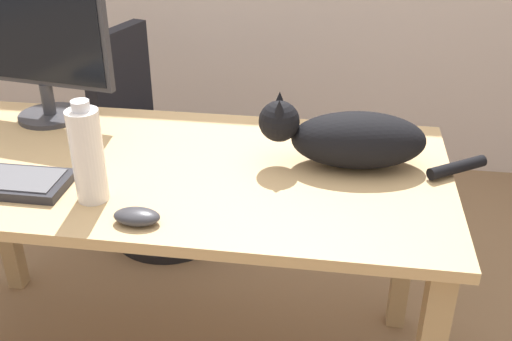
% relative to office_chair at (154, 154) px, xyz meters
% --- Properties ---
extents(desk, '(1.57, 0.74, 0.75)m').
position_rel_office_chair_xyz_m(desk, '(0.29, -0.76, 0.27)').
color(desk, tan).
rests_on(desk, ground_plane).
extents(office_chair, '(0.50, 0.48, 0.89)m').
position_rel_office_chair_xyz_m(office_chair, '(0.00, 0.00, 0.00)').
color(office_chair, black).
rests_on(office_chair, ground_plane).
extents(monitor, '(0.48, 0.20, 0.41)m').
position_rel_office_chair_xyz_m(monitor, '(-0.16, -0.50, 0.60)').
color(monitor, '#333338').
rests_on(monitor, desk).
extents(cat, '(0.61, 0.21, 0.20)m').
position_rel_office_chair_xyz_m(cat, '(0.79, -0.69, 0.45)').
color(cat, black).
rests_on(cat, desk).
extents(computer_mouse, '(0.11, 0.06, 0.04)m').
position_rel_office_chair_xyz_m(computer_mouse, '(0.31, -1.05, 0.39)').
color(computer_mouse, '#333338').
rests_on(computer_mouse, desk).
extents(water_bottle, '(0.08, 0.08, 0.26)m').
position_rel_office_chair_xyz_m(water_bottle, '(0.17, -0.96, 0.49)').
color(water_bottle, silver).
rests_on(water_bottle, desk).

